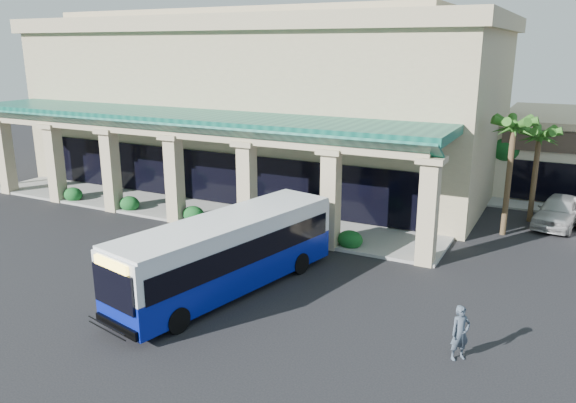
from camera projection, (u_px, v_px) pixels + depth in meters
The scene contains 10 objects.
ground at pixel (245, 281), 22.65m from camera, with size 110.00×110.00×0.00m, color black.
main_building at pixel (266, 99), 38.37m from camera, with size 30.80×14.80×11.35m, color tan, non-canonical shape.
arcade at pixel (185, 164), 31.25m from camera, with size 30.00×6.20×5.70m, color #0C493D, non-canonical shape.
palm_0 at pixel (509, 170), 27.43m from camera, with size 2.40×2.40×6.60m, color #225215, non-canonical shape.
palm_1 at pixel (535, 169), 29.67m from camera, with size 2.40×2.40×5.80m, color #225215, non-canonical shape.
palm_2 at pixel (7, 141), 37.33m from camera, with size 2.40×2.40×6.20m, color #225215, non-canonical shape.
broadleaf_tree at pixel (506, 159), 34.96m from camera, with size 2.60×2.60×4.81m, color #104919, non-canonical shape.
transit_bus at pixel (228, 255), 21.45m from camera, with size 2.44×10.49×2.93m, color #091992, non-canonical shape.
pedestrian at pixel (460, 333), 16.82m from camera, with size 0.63×0.42×1.74m, color #3D4957.
car_silver at pixel (559, 211), 29.49m from camera, with size 1.92×4.77×1.62m, color #BEBEBE.
Camera 1 is at (11.17, -17.82, 9.17)m, focal length 35.00 mm.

